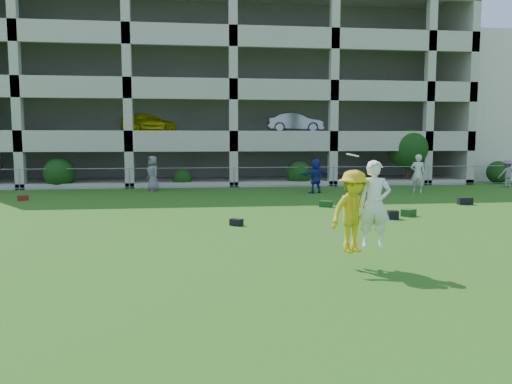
{
  "coord_description": "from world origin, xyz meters",
  "views": [
    {
      "loc": [
        -2.29,
        -10.09,
        2.79
      ],
      "look_at": [
        -0.67,
        3.0,
        1.4
      ],
      "focal_mm": 35.0,
      "sensor_mm": 36.0,
      "label": 1
    }
  ],
  "objects": [
    {
      "name": "ground",
      "position": [
        0.0,
        0.0,
        0.0
      ],
      "size": [
        100.0,
        100.0,
        0.0
      ],
      "primitive_type": "plane",
      "color": "#235114",
      "rests_on": "ground"
    },
    {
      "name": "stucco_building",
      "position": [
        23.0,
        28.0,
        5.0
      ],
      "size": [
        16.0,
        14.0,
        10.0
      ],
      "primitive_type": "cube",
      "color": "beige",
      "rests_on": "ground"
    },
    {
      "name": "bystander_c",
      "position": [
        -4.54,
        17.39,
        0.95
      ],
      "size": [
        1.01,
        1.11,
        1.91
      ],
      "primitive_type": "imported",
      "rotation": [
        0.0,
        0.0,
        -1.01
      ],
      "color": "slate",
      "rests_on": "ground"
    },
    {
      "name": "bystander_d",
      "position": [
        3.98,
        15.3,
        0.9
      ],
      "size": [
        1.76,
        1.0,
        1.81
      ],
      "primitive_type": "imported",
      "rotation": [
        0.0,
        0.0,
        3.44
      ],
      "color": "navy",
      "rests_on": "ground"
    },
    {
      "name": "bystander_e",
      "position": [
        9.28,
        14.64,
        1.02
      ],
      "size": [
        0.88,
        0.78,
        2.03
      ],
      "primitive_type": "imported",
      "rotation": [
        0.0,
        0.0,
        2.65
      ],
      "color": "silver",
      "rests_on": "ground"
    },
    {
      "name": "bystander_f",
      "position": [
        15.99,
        17.15,
        0.81
      ],
      "size": [
        1.07,
        0.65,
        1.61
      ],
      "primitive_type": "imported",
      "rotation": [
        0.0,
        0.0,
        3.09
      ],
      "color": "slate",
      "rests_on": "ground"
    },
    {
      "name": "bag_black_b",
      "position": [
        -0.96,
        5.9,
        0.11
      ],
      "size": [
        0.47,
        0.45,
        0.22
      ],
      "primitive_type": "cube",
      "rotation": [
        0.0,
        0.0,
        -0.68
      ],
      "color": "black",
      "rests_on": "ground"
    },
    {
      "name": "bag_green_c",
      "position": [
        5.46,
        7.12,
        0.13
      ],
      "size": [
        0.61,
        0.57,
        0.26
      ],
      "primitive_type": "cube",
      "rotation": [
        0.0,
        0.0,
        0.58
      ],
      "color": "#163D16",
      "rests_on": "ground"
    },
    {
      "name": "crate_d",
      "position": [
        4.63,
        6.56,
        0.15
      ],
      "size": [
        0.41,
        0.41,
        0.3
      ],
      "primitive_type": "cube",
      "rotation": [
        0.0,
        0.0,
        -0.18
      ],
      "color": "black",
      "rests_on": "ground"
    },
    {
      "name": "bag_black_e",
      "position": [
        9.27,
        9.96,
        0.15
      ],
      "size": [
        0.62,
        0.34,
        0.3
      ],
      "primitive_type": "cube",
      "rotation": [
        0.0,
        0.0,
        -0.08
      ],
      "color": "black",
      "rests_on": "ground"
    },
    {
      "name": "bag_red_f",
      "position": [
        -10.14,
        13.74,
        0.12
      ],
      "size": [
        0.53,
        0.47,
        0.24
      ],
      "primitive_type": "cube",
      "rotation": [
        0.0,
        0.0,
        0.54
      ],
      "color": "#581C0F",
      "rests_on": "ground"
    },
    {
      "name": "bag_green_g",
      "position": [
        3.11,
        9.95,
        0.12
      ],
      "size": [
        0.58,
        0.52,
        0.25
      ],
      "primitive_type": "cube",
      "rotation": [
        0.0,
        0.0,
        -0.55
      ],
      "color": "#173714",
      "rests_on": "ground"
    },
    {
      "name": "frisbee_contest",
      "position": [
        1.24,
        0.22,
        1.29
      ],
      "size": [
        1.51,
        1.05,
        2.15
      ],
      "color": "gold",
      "rests_on": "ground"
    },
    {
      "name": "parking_garage",
      "position": [
        -0.0,
        27.7,
        6.01
      ],
      "size": [
        30.0,
        14.0,
        12.0
      ],
      "color": "#9E998C",
      "rests_on": "ground"
    },
    {
      "name": "fence",
      "position": [
        0.0,
        19.0,
        0.61
      ],
      "size": [
        36.06,
        0.06,
        1.2
      ],
      "color": "gray",
      "rests_on": "ground"
    },
    {
      "name": "shrub_row",
      "position": [
        4.59,
        19.7,
        1.51
      ],
      "size": [
        34.38,
        2.52,
        3.5
      ],
      "color": "#163D11",
      "rests_on": "ground"
    }
  ]
}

